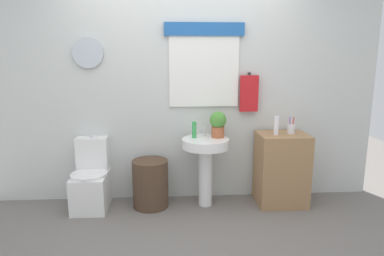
{
  "coord_description": "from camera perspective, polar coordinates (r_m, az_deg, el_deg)",
  "views": [
    {
      "loc": [
        -0.14,
        -2.72,
        1.62
      ],
      "look_at": [
        0.08,
        0.8,
        0.89
      ],
      "focal_mm": 32.1,
      "sensor_mm": 36.0,
      "label": 1
    }
  ],
  "objects": [
    {
      "name": "ground_plane",
      "position": [
        3.17,
        -0.56,
        -19.04
      ],
      "size": [
        8.0,
        8.0,
        0.0
      ],
      "primitive_type": "plane",
      "color": "slate"
    },
    {
      "name": "toothbrush_cup",
      "position": [
        3.9,
        16.15,
        -0.11
      ],
      "size": [
        0.08,
        0.08,
        0.19
      ],
      "color": "silver",
      "rests_on": "wooden_cabinet"
    },
    {
      "name": "faucet",
      "position": [
        3.79,
        2.1,
        -0.63
      ],
      "size": [
        0.03,
        0.03,
        0.1
      ],
      "primitive_type": "cylinder",
      "color": "silver",
      "rests_on": "pedestal_sink"
    },
    {
      "name": "wooden_cabinet",
      "position": [
        3.96,
        14.6,
        -6.59
      ],
      "size": [
        0.53,
        0.44,
        0.8
      ],
      "primitive_type": "cube",
      "color": "#9E754C",
      "rests_on": "ground_plane"
    },
    {
      "name": "pedestal_sink",
      "position": [
        3.74,
        2.26,
        -4.58
      ],
      "size": [
        0.51,
        0.51,
        0.76
      ],
      "color": "white",
      "rests_on": "ground_plane"
    },
    {
      "name": "toilet",
      "position": [
        3.94,
        -16.36,
        -8.49
      ],
      "size": [
        0.38,
        0.51,
        0.77
      ],
      "color": "white",
      "rests_on": "ground_plane"
    },
    {
      "name": "soap_bottle",
      "position": [
        3.71,
        0.37,
        -0.28
      ],
      "size": [
        0.05,
        0.05,
        0.18
      ],
      "primitive_type": "cylinder",
      "color": "green",
      "rests_on": "pedestal_sink"
    },
    {
      "name": "laundry_hamper",
      "position": [
        3.82,
        -6.91,
        -9.14
      ],
      "size": [
        0.39,
        0.39,
        0.52
      ],
      "primitive_type": "cylinder",
      "color": "#4C3828",
      "rests_on": "ground_plane"
    },
    {
      "name": "back_wall",
      "position": [
        3.88,
        -1.45,
        7.1
      ],
      "size": [
        4.4,
        0.18,
        2.6
      ],
      "color": "silver",
      "rests_on": "ground_plane"
    },
    {
      "name": "lotion_bottle",
      "position": [
        3.77,
        13.84,
        0.4
      ],
      "size": [
        0.05,
        0.05,
        0.2
      ],
      "primitive_type": "cylinder",
      "color": "white",
      "rests_on": "wooden_cabinet"
    },
    {
      "name": "potted_plant",
      "position": [
        3.73,
        4.35,
        0.8
      ],
      "size": [
        0.18,
        0.18,
        0.28
      ],
      "color": "#AD5B38",
      "rests_on": "pedestal_sink"
    }
  ]
}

